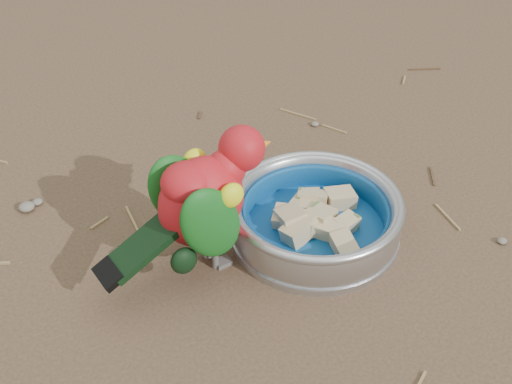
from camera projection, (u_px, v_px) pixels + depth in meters
name	position (u px, v px, depth m)	size (l,w,h in m)	color
ground	(325.00, 262.00, 0.91)	(60.00, 60.00, 0.00)	brown
food_bowl	(314.00, 231.00, 0.94)	(0.22, 0.22, 0.02)	#B2B2BA
bowl_wall	(316.00, 214.00, 0.93)	(0.22, 0.22, 0.04)	#B2B2BA
fruit_wedges	(315.00, 218.00, 0.93)	(0.13, 0.13, 0.03)	tan
lory_parrot	(205.00, 209.00, 0.85)	(0.10, 0.22, 0.18)	red
ground_debris	(296.00, 228.00, 0.96)	(0.90, 0.80, 0.01)	olive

